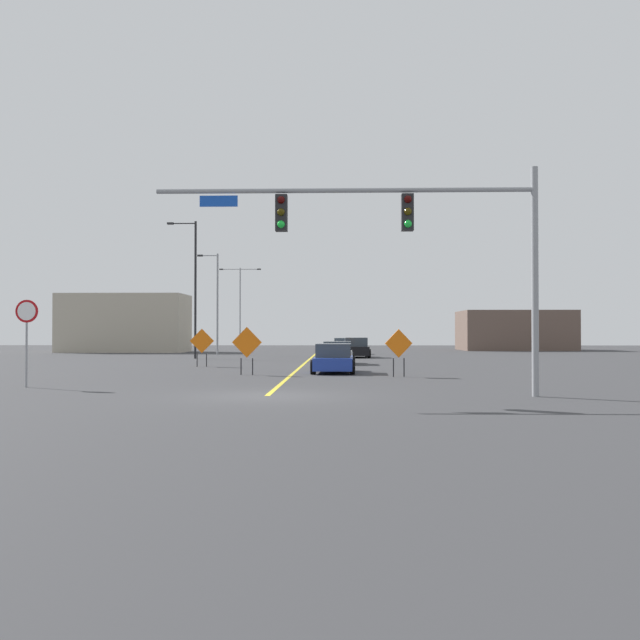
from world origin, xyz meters
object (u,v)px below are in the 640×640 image
object	(u,v)px
traffic_signal_assembly	(406,229)
car_blue_distant	(334,359)
construction_sign_right_lane	(247,345)
car_white_approaching	(344,346)
street_lamp_near_left	(216,299)
street_lamp_near_right	(240,301)
stop_sign	(27,326)
construction_sign_left_shoulder	(399,346)
construction_sign_left_lane	(202,343)
car_silver_near	(337,353)
car_black_far	(356,348)
street_lamp_mid_left	(194,283)

from	to	relation	value
traffic_signal_assembly	car_blue_distant	distance (m)	12.77
construction_sign_right_lane	car_white_approaching	size ratio (longest dim) A/B	0.53
street_lamp_near_left	street_lamp_near_right	bearing A→B (deg)	93.43
stop_sign	construction_sign_left_shoulder	xyz separation A→B (m)	(12.83, 6.03, -0.79)
construction_sign_left_lane	street_lamp_near_right	bearing A→B (deg)	95.41
construction_sign_right_lane	car_silver_near	xyz separation A→B (m)	(3.85, 10.66, -0.68)
construction_sign_left_shoulder	car_black_far	distance (m)	22.87
construction_sign_left_shoulder	car_white_approaching	distance (m)	31.02
stop_sign	street_lamp_near_right	bearing A→B (deg)	91.14
traffic_signal_assembly	street_lamp_mid_left	xyz separation A→B (m)	(-12.14, 29.10, 0.48)
street_lamp_mid_left	car_black_far	bearing A→B (deg)	13.65
traffic_signal_assembly	stop_sign	size ratio (longest dim) A/B	3.76
construction_sign_left_shoulder	car_black_far	bearing A→B (deg)	93.18
traffic_signal_assembly	car_black_far	size ratio (longest dim) A/B	2.71
street_lamp_mid_left	car_white_approaching	world-z (taller)	street_lamp_mid_left
street_lamp_near_left	construction_sign_left_lane	bearing A→B (deg)	-82.19
construction_sign_right_lane	car_black_far	xyz separation A→B (m)	(5.15, 21.71, -0.64)
street_lamp_near_left	street_lamp_mid_left	size ratio (longest dim) A/B	0.86
traffic_signal_assembly	street_lamp_near_left	xyz separation A→B (m)	(-12.03, 37.53, -0.24)
stop_sign	car_silver_near	xyz separation A→B (m)	(10.26, 17.81, -1.42)
street_lamp_near_right	stop_sign	bearing A→B (deg)	-88.86
stop_sign	car_white_approaching	size ratio (longest dim) A/B	0.75
street_lamp_near_right	car_blue_distant	world-z (taller)	street_lamp_near_right
stop_sign	car_blue_distant	size ratio (longest dim) A/B	0.71
car_black_far	car_white_approaching	world-z (taller)	car_black_far
stop_sign	car_blue_distant	xyz separation A→B (m)	(10.13, 8.87, -1.43)
street_lamp_near_right	construction_sign_left_shoulder	xyz separation A→B (m)	(14.00, -52.93, -4.28)
construction_sign_right_lane	car_white_approaching	world-z (taller)	construction_sign_right_lane
construction_sign_left_shoulder	construction_sign_right_lane	world-z (taller)	construction_sign_right_lane
stop_sign	street_lamp_mid_left	distance (m)	26.30
construction_sign_left_lane	car_blue_distant	size ratio (longest dim) A/B	0.50
street_lamp_near_left	street_lamp_mid_left	xyz separation A→B (m)	(-0.11, -8.42, 0.71)
car_black_far	street_lamp_near_right	bearing A→B (deg)	112.94
street_lamp_near_right	car_white_approaching	size ratio (longest dim) A/B	2.41
car_white_approaching	stop_sign	bearing A→B (deg)	-106.23
construction_sign_left_shoulder	car_white_approaching	world-z (taller)	construction_sign_left_shoulder
construction_sign_left_shoulder	car_white_approaching	size ratio (longest dim) A/B	0.51
street_lamp_mid_left	construction_sign_right_lane	xyz separation A→B (m)	(6.22, -18.95, -3.94)
car_white_approaching	street_lamp_mid_left	bearing A→B (deg)	-134.19
construction_sign_right_lane	car_silver_near	world-z (taller)	construction_sign_right_lane
construction_sign_left_lane	street_lamp_mid_left	bearing A→B (deg)	103.80
construction_sign_left_lane	car_silver_near	world-z (taller)	construction_sign_left_lane
street_lamp_near_right	street_lamp_mid_left	bearing A→B (deg)	-87.63
stop_sign	car_black_far	distance (m)	31.13
street_lamp_mid_left	car_silver_near	world-z (taller)	street_lamp_mid_left
traffic_signal_assembly	stop_sign	world-z (taller)	traffic_signal_assembly
street_lamp_near_left	car_black_far	distance (m)	13.19
street_lamp_near_right	construction_sign_right_lane	distance (m)	52.53
stop_sign	construction_sign_left_lane	xyz separation A→B (m)	(3.05, 14.45, -0.77)
street_lamp_mid_left	car_blue_distant	bearing A→B (deg)	-60.00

